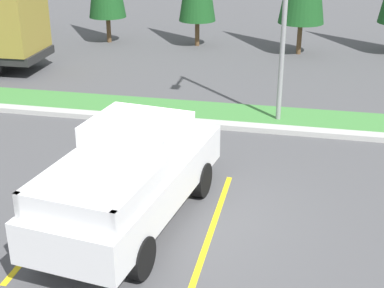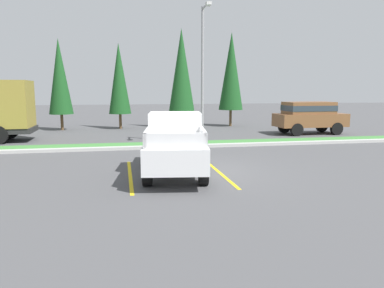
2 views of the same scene
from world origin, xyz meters
The scene contains 12 objects.
ground_plane centered at (0.00, 0.00, 0.00)m, with size 120.00×120.00×0.00m, color #4C4C4F.
parking_line_near centered at (-2.06, -0.51, 0.00)m, with size 0.12×4.80×0.01m, color yellow.
parking_line_far centered at (1.04, -0.51, 0.00)m, with size 0.12×4.80×0.01m, color yellow.
curb_strip centered at (0.00, 5.00, 0.07)m, with size 56.00×0.40×0.15m, color #B2B2AD.
grass_median centered at (0.00, 6.10, 0.03)m, with size 56.00×1.80×0.06m, color #42843D.
pickup_truck_main centered at (-0.51, -0.45, 1.04)m, with size 2.61×5.44×2.10m.
suv_distant centered at (9.77, 9.13, 1.24)m, with size 4.65×2.06×2.10m.
street_light centered at (1.86, 5.75, 4.07)m, with size 0.24×1.49×7.03m.
cypress_tree_left_inner centered at (-6.52, 14.61, 3.79)m, with size 1.68×1.68×6.44m.
cypress_tree_center centered at (-2.40, 14.78, 3.68)m, with size 1.62×1.62×6.25m.
cypress_tree_right_inner centered at (2.13, 14.19, 4.31)m, with size 1.90×1.90×7.32m.
cypress_tree_rightmost centered at (6.22, 15.09, 4.30)m, with size 1.90×1.90×7.30m.
Camera 2 is at (-2.28, -12.71, 2.89)m, focal length 33.98 mm.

